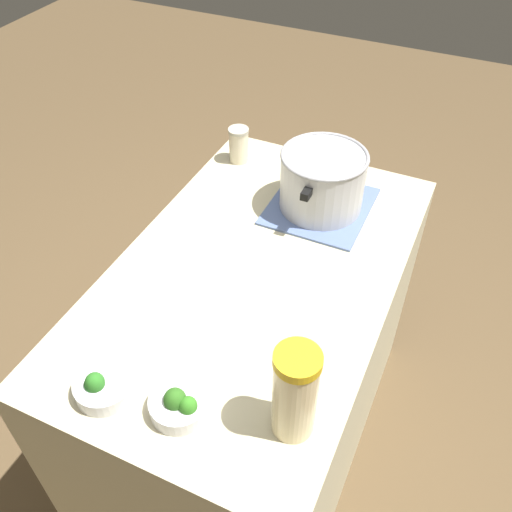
% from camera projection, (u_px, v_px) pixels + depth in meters
% --- Properties ---
extents(ground_plane, '(8.00, 8.00, 0.00)m').
position_uv_depth(ground_plane, '(256.00, 434.00, 2.20)').
color(ground_plane, brown).
extents(counter_slab, '(1.27, 0.77, 0.92)m').
position_uv_depth(counter_slab, '(256.00, 365.00, 1.89)').
color(counter_slab, '#C2B894').
rests_on(counter_slab, ground_plane).
extents(dish_cloth, '(0.33, 0.31, 0.01)m').
position_uv_depth(dish_cloth, '(320.00, 206.00, 1.78)').
color(dish_cloth, '#576C9D').
rests_on(dish_cloth, counter_slab).
extents(cooking_pot, '(0.34, 0.27, 0.19)m').
position_uv_depth(cooking_pot, '(323.00, 180.00, 1.71)').
color(cooking_pot, '#B7B7BC').
rests_on(cooking_pot, dish_cloth).
extents(lemonade_pitcher, '(0.10, 0.10, 0.25)m').
position_uv_depth(lemonade_pitcher, '(295.00, 393.00, 1.13)').
color(lemonade_pitcher, beige).
rests_on(lemonade_pitcher, counter_slab).
extents(mason_jar, '(0.07, 0.07, 0.13)m').
position_uv_depth(mason_jar, '(239.00, 145.00, 1.94)').
color(mason_jar, beige).
rests_on(mason_jar, counter_slab).
extents(broccoli_bowl_front, '(0.13, 0.13, 0.08)m').
position_uv_depth(broccoli_bowl_front, '(179.00, 404.00, 1.22)').
color(broccoli_bowl_front, silver).
rests_on(broccoli_bowl_front, counter_slab).
extents(broccoli_bowl_center, '(0.14, 0.14, 0.08)m').
position_uv_depth(broccoli_bowl_center, '(103.00, 386.00, 1.26)').
color(broccoli_bowl_center, silver).
rests_on(broccoli_bowl_center, counter_slab).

